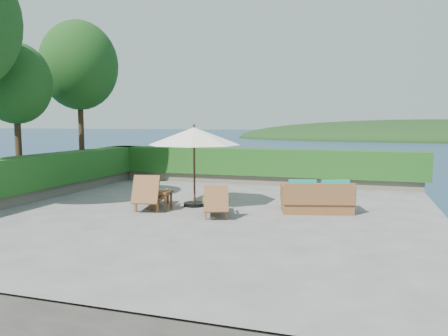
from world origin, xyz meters
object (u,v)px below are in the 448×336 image
(lounge_left, at_px, (151,194))
(lounge_right, at_px, (216,202))
(side_table, at_px, (162,194))
(wicker_loveseat, at_px, (317,199))
(patio_umbrella, at_px, (194,137))

(lounge_left, distance_m, lounge_right, 2.02)
(lounge_right, xyz_separation_m, side_table, (-1.63, 0.27, 0.08))
(lounge_left, relative_size, wicker_loveseat, 0.90)
(patio_umbrella, bearing_deg, side_table, -128.06)
(patio_umbrella, relative_size, side_table, 6.14)
(patio_umbrella, bearing_deg, lounge_left, -144.27)
(patio_umbrella, relative_size, lounge_left, 1.79)
(lounge_right, bearing_deg, lounge_left, 149.90)
(lounge_right, height_order, wicker_loveseat, wicker_loveseat)
(lounge_left, bearing_deg, wicker_loveseat, -1.36)
(lounge_left, distance_m, wicker_loveseat, 4.47)
(side_table, bearing_deg, patio_umbrella, 51.94)
(lounge_right, relative_size, wicker_loveseat, 0.78)
(lounge_right, height_order, side_table, lounge_right)
(patio_umbrella, height_order, lounge_right, patio_umbrella)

